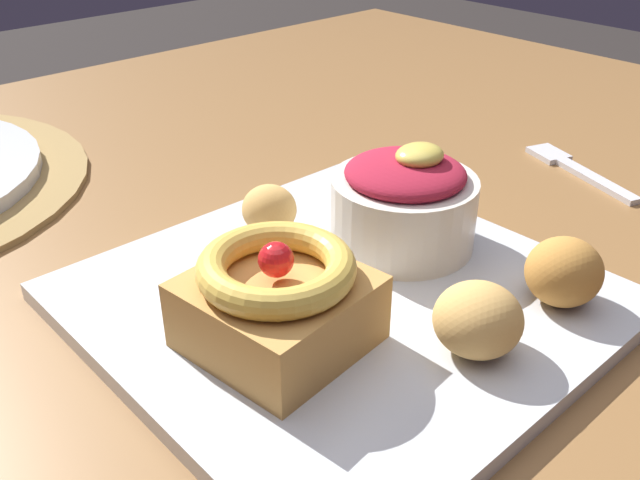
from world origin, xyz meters
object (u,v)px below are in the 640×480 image
at_px(front_plate, 342,300).
at_px(cake_slice, 277,299).
at_px(fritter_front, 478,319).
at_px(fork, 574,168).
at_px(fritter_middle, 564,272).
at_px(fritter_back, 269,209).
at_px(berry_ramekin, 404,202).

distance_m(front_plate, cake_slice, 0.07).
height_order(fritter_front, fork, fritter_front).
height_order(cake_slice, fork, cake_slice).
distance_m(cake_slice, fritter_middle, 0.17).
height_order(front_plate, fritter_middle, fritter_middle).
distance_m(fritter_back, fork, 0.29).
bearing_deg(front_plate, fritter_middle, -46.80).
xyz_separation_m(fritter_middle, fritter_back, (-0.07, 0.18, -0.00)).
bearing_deg(berry_ramekin, fritter_front, -118.90).
bearing_deg(cake_slice, fork, 3.74).
bearing_deg(cake_slice, berry_ramekin, 11.61).
height_order(berry_ramekin, fritter_middle, berry_ramekin).
distance_m(berry_ramekin, fritter_middle, 0.11).
height_order(cake_slice, fritter_front, cake_slice).
xyz_separation_m(fritter_front, fritter_back, (0.00, 0.18, -0.00)).
height_order(front_plate, cake_slice, cake_slice).
bearing_deg(fritter_back, fritter_front, -90.56).
bearing_deg(fritter_front, fork, 19.63).
relative_size(fritter_front, fritter_back, 1.25).
bearing_deg(fork, cake_slice, 113.59).
relative_size(fritter_front, fork, 0.39).
xyz_separation_m(cake_slice, fritter_middle, (0.15, -0.08, -0.01)).
bearing_deg(fritter_back, cake_slice, -126.78).
height_order(front_plate, fork, front_plate).
distance_m(cake_slice, fork, 0.36).
bearing_deg(fritter_middle, front_plate, 133.20).
bearing_deg(cake_slice, fritter_middle, -29.28).
bearing_deg(fritter_middle, cake_slice, 150.72).
distance_m(cake_slice, berry_ramekin, 0.13).
bearing_deg(fritter_back, front_plate, -99.96).
bearing_deg(fritter_back, fork, -15.51).
xyz_separation_m(front_plate, fork, (0.29, 0.01, -0.00)).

